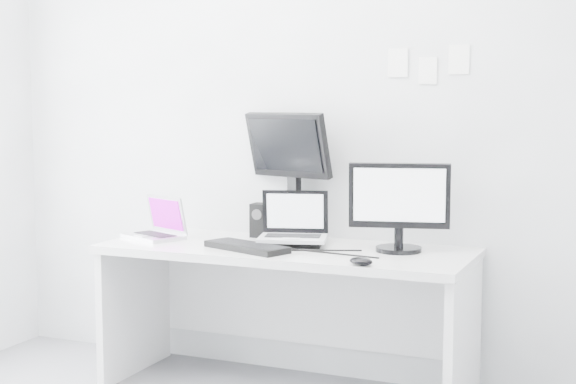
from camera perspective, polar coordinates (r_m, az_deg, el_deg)
The scene contains 12 objects.
back_wall at distance 4.42m, azimuth 1.65°, elevation 5.00°, with size 3.60×3.60×0.00m, color silver.
desk at distance 4.23m, azimuth -0.14°, elevation -8.55°, with size 1.80×0.70×0.73m, color silver.
macbook at distance 4.44m, azimuth -9.00°, elevation -1.63°, with size 0.30×0.23×0.23m, color silver.
speaker at distance 4.44m, azimuth -1.84°, elevation -1.89°, with size 0.09×0.09×0.18m, color black.
dell_laptop at distance 4.16m, azimuth 0.32°, elevation -1.75°, with size 0.33×0.25×0.27m, color silver.
rear_monitor at distance 4.38m, azimuth 0.17°, elevation 1.21°, with size 0.49×0.18×0.66m, color black.
samsung_monitor at distance 4.03m, azimuth 7.41°, elevation -0.92°, with size 0.47×0.22×0.43m, color black.
keyboard at distance 4.07m, azimuth -2.76°, elevation -3.67°, with size 0.44×0.16×0.03m, color black.
mouse at distance 3.69m, azimuth 4.88°, elevation -4.62°, with size 0.11×0.07×0.04m, color black.
wall_note_0 at distance 4.27m, azimuth 7.32°, elevation 8.54°, with size 0.10×0.00×0.14m, color white.
wall_note_1 at distance 4.23m, azimuth 9.29°, elevation 7.99°, with size 0.09×0.00×0.13m, color white.
wall_note_2 at distance 4.20m, azimuth 11.31°, elevation 8.65°, with size 0.10×0.00×0.14m, color white.
Camera 1 is at (1.62, -2.51, 1.43)m, focal length 53.39 mm.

